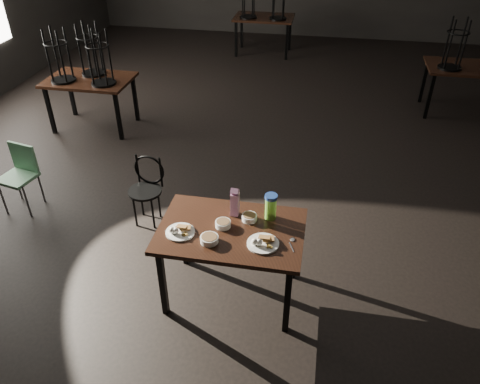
% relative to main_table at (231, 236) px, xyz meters
% --- Properties ---
extents(main_table, '(1.20, 0.80, 0.75)m').
position_rel_main_table_xyz_m(main_table, '(0.00, 0.00, 0.00)').
color(main_table, black).
rests_on(main_table, ground).
extents(plate_left, '(0.24, 0.24, 0.08)m').
position_rel_main_table_xyz_m(plate_left, '(-0.40, -0.13, 0.10)').
color(plate_left, white).
rests_on(plate_left, main_table).
extents(plate_right, '(0.26, 0.26, 0.08)m').
position_rel_main_table_xyz_m(plate_right, '(0.28, -0.14, 0.10)').
color(plate_right, white).
rests_on(plate_right, main_table).
extents(bowl_near, '(0.13, 0.13, 0.05)m').
position_rel_main_table_xyz_m(bowl_near, '(-0.07, 0.02, 0.11)').
color(bowl_near, white).
rests_on(bowl_near, main_table).
extents(bowl_far, '(0.13, 0.13, 0.05)m').
position_rel_main_table_xyz_m(bowl_far, '(0.13, 0.15, 0.11)').
color(bowl_far, white).
rests_on(bowl_far, main_table).
extents(bowl_big, '(0.15, 0.15, 0.05)m').
position_rel_main_table_xyz_m(bowl_big, '(-0.14, -0.19, 0.11)').
color(bowl_big, white).
rests_on(bowl_big, main_table).
extents(juice_carton, '(0.07, 0.07, 0.27)m').
position_rel_main_table_xyz_m(juice_carton, '(-0.01, 0.20, 0.20)').
color(juice_carton, '#881864').
rests_on(juice_carton, main_table).
extents(water_bottle, '(0.14, 0.14, 0.23)m').
position_rel_main_table_xyz_m(water_bottle, '(0.30, 0.21, 0.20)').
color(water_bottle, '#7CCF3D').
rests_on(water_bottle, main_table).
extents(spoon, '(0.05, 0.18, 0.01)m').
position_rel_main_table_xyz_m(spoon, '(0.51, -0.06, 0.08)').
color(spoon, silver).
rests_on(spoon, main_table).
extents(bentwood_chair, '(0.36, 0.35, 0.75)m').
position_rel_main_table_xyz_m(bentwood_chair, '(-1.10, 0.94, -0.23)').
color(bentwood_chair, black).
rests_on(bentwood_chair, ground).
extents(school_chair, '(0.41, 0.41, 0.74)m').
position_rel_main_table_xyz_m(school_chair, '(-2.56, 0.93, -0.22)').
color(school_chair, '#7DC28F').
rests_on(school_chair, ground).
extents(bg_table_left, '(1.20, 0.80, 1.48)m').
position_rel_main_table_xyz_m(bg_table_left, '(-2.67, 2.94, 0.11)').
color(bg_table_left, black).
rests_on(bg_table_left, ground).
extents(bg_table_right, '(1.20, 0.80, 1.48)m').
position_rel_main_table_xyz_m(bg_table_right, '(2.75, 4.45, 0.08)').
color(bg_table_right, black).
rests_on(bg_table_right, ground).
extents(bg_table_far, '(1.20, 0.80, 1.48)m').
position_rel_main_table_xyz_m(bg_table_far, '(-0.71, 6.81, 0.08)').
color(bg_table_far, black).
rests_on(bg_table_far, ground).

